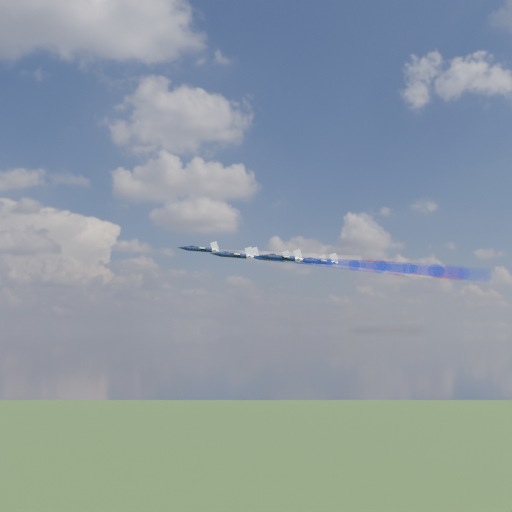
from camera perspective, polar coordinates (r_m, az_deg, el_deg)
name	(u,v)px	position (r m, az deg, el deg)	size (l,w,h in m)	color
jet_lead	(200,249)	(182.04, -5.22, 0.62)	(10.04, 12.54, 3.35)	black
trail_lead	(290,257)	(181.81, 3.13, -0.05)	(4.18, 42.06, 4.18)	white
jet_inner_left	(234,255)	(170.22, -2.09, 0.07)	(10.04, 12.54, 3.35)	black
trail_inner_left	(329,263)	(171.59, 6.79, -0.65)	(4.18, 42.06, 4.18)	#1A2FDF
jet_inner_right	(241,254)	(190.11, -1.39, 0.14)	(10.04, 12.54, 3.35)	black
trail_inner_right	(327,261)	(191.58, 6.56, -0.50)	(4.18, 42.06, 4.18)	red
jet_outer_left	(281,258)	(160.93, 2.37, -0.17)	(10.04, 12.54, 3.35)	black
trail_outer_left	(382,266)	(164.45, 11.63, -0.92)	(4.18, 42.06, 4.18)	#1A2FDF
jet_center_third	(272,259)	(180.88, 1.46, -0.24)	(10.04, 12.54, 3.35)	black
trail_center_third	(361,266)	(183.76, 9.75, -0.90)	(4.18, 42.06, 4.18)	white
jet_outer_right	(274,259)	(201.22, 1.71, -0.30)	(10.04, 12.54, 3.35)	black
trail_outer_right	(355,266)	(204.01, 9.16, -0.90)	(4.18, 42.06, 4.18)	red
jet_rear_left	(318,262)	(170.86, 5.79, -0.51)	(10.04, 12.54, 3.35)	black
trail_rear_left	(414,269)	(175.81, 14.40, -1.20)	(4.18, 42.06, 4.18)	#1A2FDF
jet_rear_right	(309,262)	(190.29, 4.96, -0.58)	(10.04, 12.54, 3.35)	black
trail_rear_right	(395,269)	(194.67, 12.74, -1.20)	(4.18, 42.06, 4.18)	red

